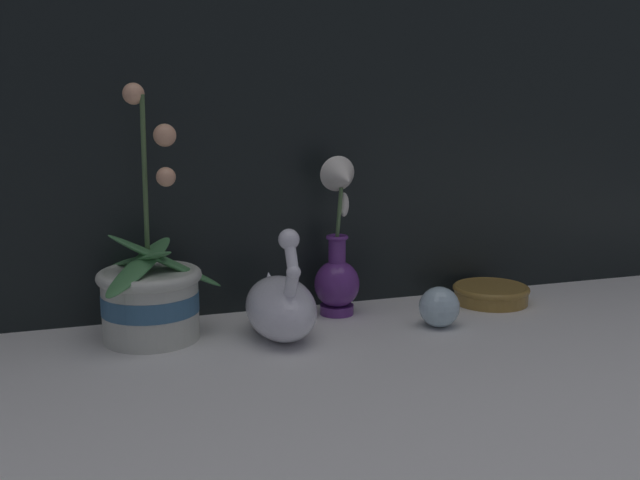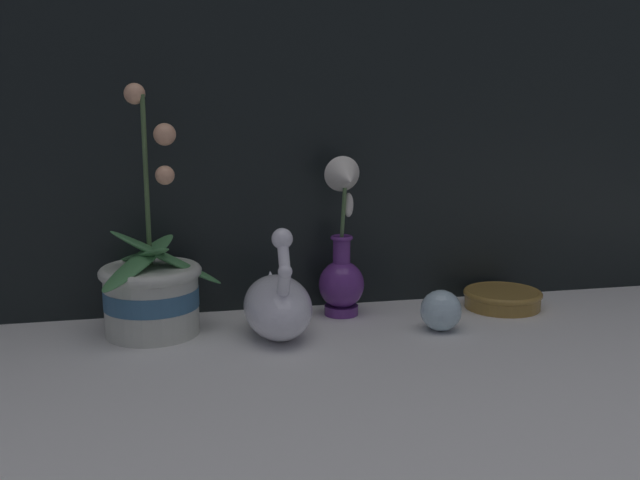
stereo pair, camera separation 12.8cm
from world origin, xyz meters
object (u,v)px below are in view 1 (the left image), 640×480
(swan_figurine, at_px, (280,305))
(blue_vase, at_px, (339,256))
(orchid_potted_plant, at_px, (150,294))
(glass_sphere, at_px, (439,307))
(amber_dish, at_px, (491,293))

(swan_figurine, xyz_separation_m, blue_vase, (0.14, 0.09, 0.06))
(orchid_potted_plant, height_order, blue_vase, orchid_potted_plant)
(glass_sphere, bearing_deg, orchid_potted_plant, 169.61)
(blue_vase, relative_size, amber_dish, 1.97)
(swan_figurine, xyz_separation_m, glass_sphere, (0.28, -0.03, -0.02))
(glass_sphere, distance_m, amber_dish, 0.20)
(swan_figurine, relative_size, amber_dish, 1.33)
(glass_sphere, bearing_deg, blue_vase, 140.17)
(swan_figurine, relative_size, glass_sphere, 2.77)
(blue_vase, height_order, amber_dish, blue_vase)
(blue_vase, xyz_separation_m, glass_sphere, (0.15, -0.12, -0.08))
(amber_dish, bearing_deg, glass_sphere, -147.35)
(blue_vase, distance_m, glass_sphere, 0.20)
(swan_figurine, height_order, amber_dish, swan_figurine)
(orchid_potted_plant, bearing_deg, blue_vase, 5.32)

